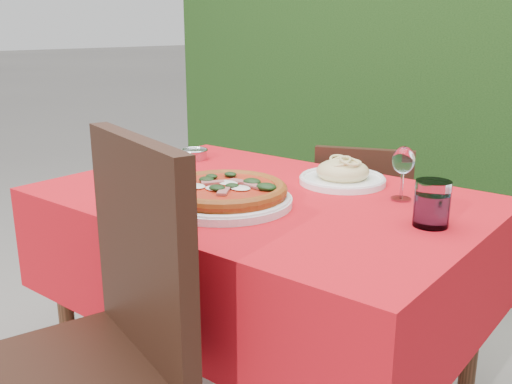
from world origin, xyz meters
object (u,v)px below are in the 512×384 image
Objects in this scene: chair_near at (98,335)px; fork at (176,180)px; pizza_plate at (224,194)px; water_glass at (432,206)px; chair_far at (362,229)px; pasta_plate at (342,175)px; wine_glass at (403,163)px; steel_ramekin at (194,155)px.

chair_near is 0.67m from fork.
water_glass is at bearing 20.20° from pizza_plate.
water_glass reaches higher than chair_far.
chair_near is 1.25× the size of chair_far.
pasta_plate is 1.23× the size of fork.
pizza_plate is at bearing -109.15° from pasta_plate.
chair_near is 0.91m from wine_glass.
chair_far is 0.70m from wine_glass.
chair_near reaches higher than pizza_plate.
steel_ramekin is at bearing 179.60° from wine_glass.
wine_glass is at bearing -5.95° from fork.
pasta_plate is at bearing 8.07° from fork.
steel_ramekin is (-0.46, 0.35, -0.02)m from pizza_plate.
chair_far is (-0.03, 1.26, -0.12)m from chair_near.
chair_near reaches higher than wine_glass.
water_glass reaches higher than fork.
water_glass reaches higher than pasta_plate.
steel_ramekin reaches higher than fork.
pasta_plate is at bearing 70.85° from pizza_plate.
pizza_plate is 0.31m from fork.
pizza_plate is at bearing -159.80° from water_glass.
chair_far is 8.71× the size of steel_ramekin.
pizza_plate is 0.42m from pasta_plate.
water_glass is at bearing -29.56° from pasta_plate.
pizza_plate is (-0.01, -0.80, 0.33)m from chair_far.
chair_far is 0.53m from pasta_plate.
pizza_plate reaches higher than chair_far.
fork is 0.31m from steel_ramekin.
chair_far is 5.17× the size of wine_glass.
chair_near is 2.31× the size of pizza_plate.
steel_ramekin is at bearing -175.69° from pasta_plate.
pizza_plate is 0.54m from water_glass.
pizza_plate is at bearing 66.84° from chair_far.
chair_far is 6.99× the size of water_glass.
water_glass is (0.50, -0.61, 0.34)m from chair_far.
chair_near reaches higher than steel_ramekin.
wine_glass reaches higher than steel_ramekin.
chair_far is at bearing 107.92° from pasta_plate.
wine_glass is 0.71× the size of fork.
fork is at bearing -158.69° from wine_glass.
chair_near is 0.83m from water_glass.
pasta_plate is at bearing 150.44° from water_glass.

